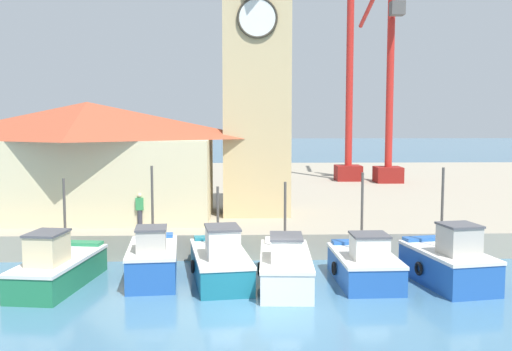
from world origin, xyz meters
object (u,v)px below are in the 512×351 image
at_px(fishing_boat_left_outer, 153,260).
at_px(fishing_boat_center, 365,264).
at_px(fishing_boat_left_inner, 220,261).
at_px(clock_tower, 256,74).
at_px(fishing_boat_mid_right, 448,263).
at_px(warehouse_left, 88,159).
at_px(fishing_boat_far_left, 58,267).
at_px(port_crane_near, 350,77).
at_px(fishing_boat_mid_left, 285,266).
at_px(port_crane_far, 388,102).
at_px(dock_worker_near_tower, 140,210).

distance_m(fishing_boat_left_outer, fishing_boat_center, 8.00).
bearing_deg(fishing_boat_center, fishing_boat_left_inner, 175.22).
distance_m(fishing_boat_left_outer, clock_tower, 12.44).
bearing_deg(fishing_boat_left_inner, fishing_boat_left_outer, 178.28).
distance_m(fishing_boat_mid_right, warehouse_left, 17.83).
xyz_separation_m(clock_tower, warehouse_left, (-8.44, -1.17, -4.31)).
xyz_separation_m(fishing_boat_center, warehouse_left, (-12.21, 8.26, 3.40)).
relative_size(fishing_boat_far_left, clock_tower, 0.34).
height_order(clock_tower, port_crane_near, port_crane_near).
bearing_deg(fishing_boat_far_left, fishing_boat_left_inner, 6.61).
distance_m(fishing_boat_mid_left, port_crane_near, 28.18).
bearing_deg(port_crane_near, port_crane_far, -27.02).
distance_m(port_crane_far, dock_worker_near_tower, 25.44).
height_order(fishing_boat_left_inner, fishing_boat_center, fishing_boat_center).
height_order(fishing_boat_left_outer, fishing_boat_mid_left, fishing_boat_left_outer).
bearing_deg(warehouse_left, port_crane_far, 39.92).
relative_size(fishing_boat_far_left, fishing_boat_mid_left, 0.99).
bearing_deg(clock_tower, fishing_boat_far_left, -128.02).
bearing_deg(port_crane_near, dock_worker_near_tower, -123.10).
height_order(fishing_boat_left_inner, fishing_boat_mid_right, fishing_boat_mid_right).
bearing_deg(port_crane_far, fishing_boat_far_left, -126.64).
bearing_deg(warehouse_left, clock_tower, 7.87).
height_order(fishing_boat_center, port_crane_near, port_crane_near).
bearing_deg(port_crane_near, clock_tower, -115.95).
distance_m(fishing_boat_left_inner, port_crane_near, 28.24).
relative_size(fishing_boat_mid_right, dock_worker_near_tower, 2.77).
bearing_deg(fishing_boat_far_left, port_crane_near, 59.17).
bearing_deg(fishing_boat_mid_right, clock_tower, 124.85).
height_order(fishing_boat_left_outer, warehouse_left, warehouse_left).
relative_size(fishing_boat_far_left, fishing_boat_center, 1.24).
bearing_deg(fishing_boat_left_outer, fishing_boat_mid_left, -9.14).
bearing_deg(fishing_boat_mid_left, port_crane_far, 68.07).
distance_m(fishing_boat_center, dock_worker_near_tower, 10.65).
relative_size(fishing_boat_left_outer, fishing_boat_left_inner, 0.80).
distance_m(warehouse_left, port_crane_far, 25.06).
bearing_deg(fishing_boat_mid_left, fishing_boat_left_inner, 163.32).
bearing_deg(fishing_boat_left_outer, warehouse_left, 118.68).
height_order(fishing_boat_left_inner, port_crane_near, port_crane_near).
height_order(fishing_boat_mid_right, port_crane_near, port_crane_near).
bearing_deg(port_crane_near, fishing_boat_center, -99.10).
bearing_deg(fishing_boat_left_inner, fishing_boat_center, -4.78).
bearing_deg(clock_tower, port_crane_far, 54.28).
bearing_deg(clock_tower, fishing_boat_mid_left, -85.43).
relative_size(fishing_boat_mid_left, warehouse_left, 0.42).
height_order(clock_tower, port_crane_far, port_crane_far).
distance_m(clock_tower, port_crane_near, 18.03).
height_order(fishing_boat_far_left, fishing_boat_mid_right, fishing_boat_mid_right).
bearing_deg(fishing_boat_mid_left, fishing_boat_mid_right, -0.92).
bearing_deg(clock_tower, fishing_boat_center, -68.17).
bearing_deg(fishing_boat_left_inner, fishing_boat_far_left, -173.39).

